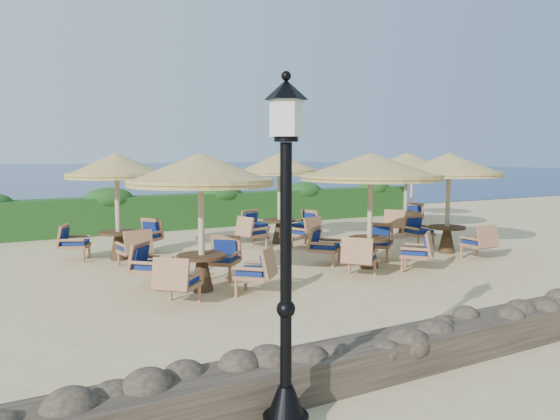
% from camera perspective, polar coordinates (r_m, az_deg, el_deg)
% --- Properties ---
extents(ground, '(120.00, 120.00, 0.00)m').
position_cam_1_polar(ground, '(13.55, 3.99, -5.31)').
color(ground, '#D8C089').
rests_on(ground, ground).
extents(sea, '(160.00, 160.00, 0.00)m').
position_cam_1_polar(sea, '(81.49, -24.03, 3.61)').
color(sea, '#0B1D48').
rests_on(sea, ground).
extents(hedge, '(18.00, 0.90, 1.20)m').
position_cam_1_polar(hedge, '(19.82, -7.43, -0.00)').
color(hedge, '#174014').
rests_on(hedge, ground).
extents(stone_wall, '(15.00, 0.65, 0.44)m').
position_cam_1_polar(stone_wall, '(9.11, 26.17, -10.13)').
color(stone_wall, '#4F4131').
rests_on(stone_wall, ground).
extents(lamp_post, '(0.44, 0.44, 3.31)m').
position_cam_1_polar(lamp_post, '(5.10, 0.62, -6.49)').
color(lamp_post, black).
rests_on(lamp_post, ground).
extents(extra_parasol, '(2.30, 2.30, 2.41)m').
position_cam_1_polar(extra_parasol, '(22.22, 13.64, 4.58)').
color(extra_parasol, '#C5AF8A').
rests_on(extra_parasol, ground).
extents(cafe_set_0, '(2.82, 2.82, 2.65)m').
position_cam_1_polar(cafe_set_0, '(10.46, -8.27, 1.40)').
color(cafe_set_0, '#C5AF8A').
rests_on(cafe_set_0, ground).
extents(cafe_set_1, '(3.27, 3.27, 2.65)m').
position_cam_1_polar(cafe_set_1, '(12.65, 9.44, 2.63)').
color(cafe_set_1, '#C5AF8A').
rests_on(cafe_set_1, ground).
extents(cafe_set_2, '(2.76, 2.81, 2.65)m').
position_cam_1_polar(cafe_set_2, '(15.07, 17.22, 3.25)').
color(cafe_set_2, '#C5AF8A').
rests_on(cafe_set_2, ground).
extents(cafe_set_3, '(2.76, 2.67, 2.65)m').
position_cam_1_polar(cafe_set_3, '(14.05, -16.68, 2.36)').
color(cafe_set_3, '#C5AF8A').
rests_on(cafe_set_3, ground).
extents(cafe_set_4, '(2.89, 2.89, 2.65)m').
position_cam_1_polar(cafe_set_4, '(15.92, -0.06, 2.55)').
color(cafe_set_4, '#C5AF8A').
rests_on(cafe_set_4, ground).
extents(cafe_set_5, '(2.85, 2.85, 2.65)m').
position_cam_1_polar(cafe_set_5, '(18.51, 13.05, 3.88)').
color(cafe_set_5, '#C5AF8A').
rests_on(cafe_set_5, ground).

